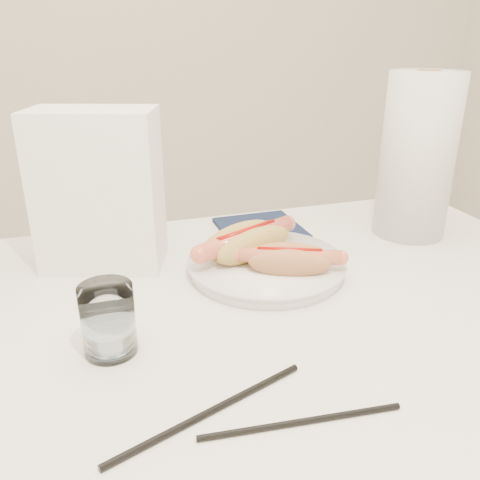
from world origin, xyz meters
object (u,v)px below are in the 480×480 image
object	(u,v)px
hotdog_right	(289,260)
paper_towel_roll	(417,157)
hotdog_left	(247,242)
plate	(267,267)
table	(222,363)
water_glass	(108,320)
napkin_box	(99,191)

from	to	relation	value
hotdog_right	paper_towel_roll	size ratio (longest dim) A/B	0.51
hotdog_left	plate	bearing A→B (deg)	-73.12
table	paper_towel_roll	distance (m)	0.51
hotdog_right	plate	bearing A→B (deg)	135.29
table	hotdog_left	world-z (taller)	hotdog_left
paper_towel_roll	hotdog_left	bearing A→B (deg)	-171.07
plate	water_glass	xyz separation A→B (m)	(-0.25, -0.14, 0.03)
plate	hotdog_left	distance (m)	0.05
paper_towel_roll	plate	bearing A→B (deg)	-165.60
water_glass	plate	bearing A→B (deg)	29.55
water_glass	napkin_box	size ratio (longest dim) A/B	0.35
table	plate	distance (m)	0.18
hotdog_left	paper_towel_roll	bearing A→B (deg)	-15.78
table	plate	size ratio (longest dim) A/B	5.05
plate	napkin_box	distance (m)	0.29
table	napkin_box	size ratio (longest dim) A/B	4.85
table	hotdog_left	bearing A→B (deg)	61.14
napkin_box	paper_towel_roll	world-z (taller)	paper_towel_roll
table	hotdog_right	size ratio (longest dim) A/B	8.11
hotdog_left	hotdog_right	bearing A→B (deg)	-83.60
water_glass	napkin_box	bearing A→B (deg)	87.50
plate	hotdog_right	size ratio (longest dim) A/B	1.60
plate	hotdog_left	world-z (taller)	hotdog_left
plate	paper_towel_roll	xyz separation A→B (m)	(0.31, 0.08, 0.14)
table	paper_towel_roll	xyz separation A→B (m)	(0.42, 0.21, 0.20)
hotdog_left	napkin_box	world-z (taller)	napkin_box
plate	table	bearing A→B (deg)	-130.84
table	hotdog_left	size ratio (longest dim) A/B	6.60
hotdog_right	napkin_box	xyz separation A→B (m)	(-0.26, 0.16, 0.08)
water_glass	paper_towel_roll	bearing A→B (deg)	21.51
plate	hotdog_left	xyz separation A→B (m)	(-0.02, 0.03, 0.03)
plate	water_glass	bearing A→B (deg)	-150.45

